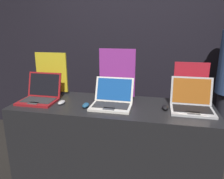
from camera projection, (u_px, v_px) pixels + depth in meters
name	position (u px, v px, depth m)	size (l,w,h in m)	color
wall_back	(130.00, 41.00, 3.06)	(8.00, 0.05, 2.80)	black
display_counter	(112.00, 147.00, 2.16)	(1.86, 0.64, 0.89)	black
laptop_front	(40.00, 95.00, 2.13)	(0.35, 0.33, 0.26)	maroon
mouse_front	(61.00, 102.00, 2.06)	(0.06, 0.11, 0.03)	#B2B2B7
promo_stand_front	(52.00, 74.00, 2.34)	(0.35, 0.07, 0.44)	black
laptop_middle	(112.00, 100.00, 2.00)	(0.36, 0.33, 0.24)	silver
mouse_middle	(86.00, 105.00, 1.97)	(0.06, 0.11, 0.04)	navy
promo_stand_middle	(117.00, 75.00, 2.17)	(0.36, 0.07, 0.50)	black
laptop_back	(192.00, 103.00, 1.90)	(0.36, 0.32, 0.27)	#B7B7BC
mouse_back	(165.00, 107.00, 1.92)	(0.06, 0.10, 0.04)	black
promo_stand_back	(190.00, 84.00, 2.06)	(0.31, 0.07, 0.39)	black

